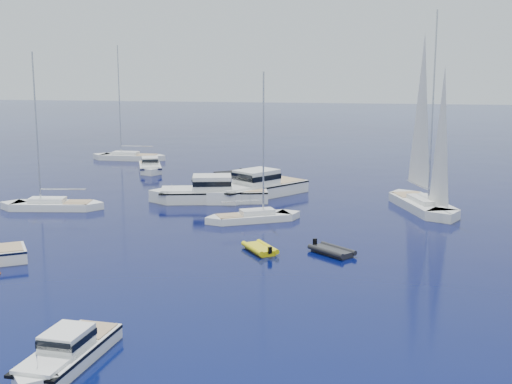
% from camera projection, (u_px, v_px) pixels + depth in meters
% --- Properties ---
extents(ground, '(400.00, 400.00, 0.00)m').
position_uv_depth(ground, '(149.00, 333.00, 33.41)').
color(ground, '#08154E').
rests_on(ground, ground).
extents(motor_cruiser_near, '(2.81, 7.54, 1.94)m').
position_uv_depth(motor_cruiser_near, '(67.00, 364.00, 30.04)').
color(motor_cruiser_near, silver).
rests_on(motor_cruiser_near, ground).
extents(motor_cruiser_centre, '(12.69, 6.48, 3.19)m').
position_uv_depth(motor_cruiser_centre, '(210.00, 201.00, 65.54)').
color(motor_cruiser_centre, silver).
rests_on(motor_cruiser_centre, ground).
extents(motor_cruiser_distant, '(10.82, 12.81, 3.40)m').
position_uv_depth(motor_cruiser_distant, '(255.00, 197.00, 67.80)').
color(motor_cruiser_distant, white).
rests_on(motor_cruiser_distant, ground).
extents(motor_cruiser_horizon, '(5.44, 8.78, 2.21)m').
position_uv_depth(motor_cruiser_horizon, '(150.00, 171.00, 83.79)').
color(motor_cruiser_horizon, silver).
rests_on(motor_cruiser_horizon, ground).
extents(sailboat_mid_l, '(10.20, 4.08, 14.58)m').
position_uv_depth(sailboat_mid_l, '(52.00, 209.00, 61.93)').
color(sailboat_mid_l, white).
rests_on(sailboat_mid_l, ground).
extents(sailboat_centre, '(8.79, 6.13, 12.86)m').
position_uv_depth(sailboat_centre, '(253.00, 221.00, 57.28)').
color(sailboat_centre, silver).
rests_on(sailboat_centre, ground).
extents(sailboat_sails_r, '(7.18, 12.71, 18.16)m').
position_uv_depth(sailboat_sails_r, '(422.00, 209.00, 61.79)').
color(sailboat_sails_r, silver).
rests_on(sailboat_sails_r, ground).
extents(sailboat_far_l, '(10.92, 2.90, 16.03)m').
position_uv_depth(sailboat_far_l, '(129.00, 160.00, 93.72)').
color(sailboat_far_l, silver).
rests_on(sailboat_far_l, ground).
extents(tender_yellow, '(3.37, 3.75, 0.95)m').
position_uv_depth(tender_yellow, '(260.00, 252.00, 47.95)').
color(tender_yellow, yellow).
rests_on(tender_yellow, ground).
extents(tender_grey_near, '(3.84, 3.69, 0.95)m').
position_uv_depth(tender_grey_near, '(332.00, 254.00, 47.37)').
color(tender_grey_near, black).
rests_on(tender_grey_near, ground).
extents(tender_grey_far, '(3.72, 3.36, 0.95)m').
position_uv_depth(tender_grey_far, '(228.00, 175.00, 80.63)').
color(tender_grey_far, black).
rests_on(tender_grey_far, ground).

